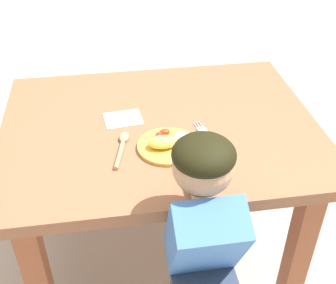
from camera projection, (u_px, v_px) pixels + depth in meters
ground_plane at (161, 243)px, 2.03m from camera, size 8.00×8.00×0.00m
dining_table at (160, 146)px, 1.70m from camera, size 1.18×0.91×0.67m
plate at (167, 144)px, 1.51m from camera, size 0.22×0.22×0.05m
fork at (207, 137)px, 1.56m from camera, size 0.06×0.20×0.01m
spoon at (122, 145)px, 1.51m from camera, size 0.07×0.21×0.02m
person at (203, 264)px, 1.30m from camera, size 0.20×0.41×0.92m
napkin at (123, 119)px, 1.66m from camera, size 0.15×0.13×0.00m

